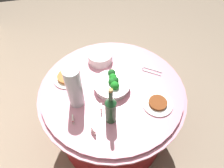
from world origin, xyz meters
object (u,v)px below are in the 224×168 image
at_px(broccoli_bowl, 113,84).
at_px(label_placard_mid, 101,108).
at_px(food_plate_peanuts, 67,78).
at_px(label_placard_front, 73,119).
at_px(wine_bottle, 111,109).
at_px(food_plate_stir_fry, 158,103).
at_px(label_placard_rear, 93,130).
at_px(serving_tongs, 151,71).
at_px(plate_stack, 100,57).
at_px(decorative_fruit_vase, 74,88).

distance_m(broccoli_bowl, label_placard_mid, 0.22).
height_order(broccoli_bowl, label_placard_mid, broccoli_bowl).
relative_size(food_plate_peanuts, label_placard_front, 4.00).
height_order(wine_bottle, food_plate_peanuts, wine_bottle).
height_order(food_plate_stir_fry, label_placard_rear, label_placard_rear).
xyz_separation_m(broccoli_bowl, serving_tongs, (0.10, -0.35, -0.04)).
bearing_deg(food_plate_stir_fry, label_placard_mid, 84.04).
xyz_separation_m(wine_bottle, food_plate_stir_fry, (0.05, -0.36, -0.12)).
xyz_separation_m(wine_bottle, label_placard_front, (0.04, 0.25, -0.10)).
xyz_separation_m(plate_stack, wine_bottle, (-0.59, 0.04, 0.09)).
bearing_deg(food_plate_peanuts, wine_bottle, -149.41).
bearing_deg(label_placard_mid, plate_stack, -10.17).
height_order(decorative_fruit_vase, label_placard_mid, decorative_fruit_vase).
xyz_separation_m(plate_stack, food_plate_peanuts, (-0.15, 0.30, -0.02)).
relative_size(plate_stack, decorative_fruit_vase, 0.62).
distance_m(food_plate_peanuts, food_plate_stir_fry, 0.73).
distance_m(broccoli_bowl, wine_bottle, 0.29).
bearing_deg(label_placard_front, label_placard_rear, -132.73).
distance_m(broccoli_bowl, food_plate_stir_fry, 0.36).
xyz_separation_m(decorative_fruit_vase, food_plate_stir_fry, (-0.15, -0.57, -0.15)).
xyz_separation_m(plate_stack, label_placard_mid, (-0.50, 0.09, -0.01)).
relative_size(broccoli_bowl, label_placard_rear, 5.09).
xyz_separation_m(decorative_fruit_vase, serving_tongs, (0.17, -0.63, -0.16)).
distance_m(broccoli_bowl, serving_tongs, 0.37).
bearing_deg(food_plate_stir_fry, label_placard_front, 90.51).
xyz_separation_m(label_placard_front, label_placard_mid, (0.05, -0.20, 0.00)).
height_order(broccoli_bowl, plate_stack, broccoli_bowl).
bearing_deg(decorative_fruit_vase, label_placard_front, 164.10).
height_order(serving_tongs, label_placard_mid, label_placard_mid).
relative_size(serving_tongs, label_placard_rear, 2.83).
bearing_deg(food_plate_peanuts, label_placard_front, -178.88).
bearing_deg(label_placard_rear, plate_stack, -14.65).
bearing_deg(food_plate_stir_fry, plate_stack, 30.29).
xyz_separation_m(food_plate_peanuts, label_placard_mid, (-0.35, -0.21, 0.02)).
height_order(wine_bottle, label_placard_front, wine_bottle).
xyz_separation_m(label_placard_mid, label_placard_rear, (-0.16, 0.08, 0.00)).
height_order(plate_stack, label_placard_rear, plate_stack).
relative_size(plate_stack, label_placard_rear, 3.82).
relative_size(wine_bottle, label_placard_mid, 6.11).
height_order(label_placard_front, label_placard_mid, same).
bearing_deg(decorative_fruit_vase, wine_bottle, -133.61).
bearing_deg(label_placard_front, plate_stack, -27.91).
distance_m(plate_stack, decorative_fruit_vase, 0.48).
distance_m(decorative_fruit_vase, serving_tongs, 0.67).
relative_size(food_plate_stir_fry, label_placard_front, 4.00).
relative_size(broccoli_bowl, food_plate_stir_fry, 1.27).
height_order(label_placard_front, label_placard_rear, same).
bearing_deg(broccoli_bowl, label_placard_mid, 145.13).
height_order(wine_bottle, label_placard_rear, wine_bottle).
distance_m(broccoli_bowl, label_placard_rear, 0.40).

